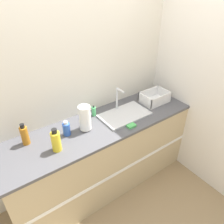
% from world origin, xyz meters
% --- Properties ---
extents(ground_plane, '(12.00, 12.00, 0.00)m').
position_xyz_m(ground_plane, '(0.00, 0.00, 0.00)').
color(ground_plane, '#937A56').
extents(wall_back, '(4.50, 0.06, 2.60)m').
position_xyz_m(wall_back, '(0.00, 0.62, 1.30)').
color(wall_back, beige).
rests_on(wall_back, ground_plane).
extents(wall_right, '(0.06, 2.59, 2.60)m').
position_xyz_m(wall_right, '(1.08, 0.30, 1.30)').
color(wall_right, silver).
rests_on(wall_right, ground_plane).
extents(counter_cabinet, '(2.13, 0.62, 0.90)m').
position_xyz_m(counter_cabinet, '(0.00, 0.30, 0.45)').
color(counter_cabinet, tan).
rests_on(counter_cabinet, ground_plane).
extents(sink, '(0.54, 0.33, 0.28)m').
position_xyz_m(sink, '(0.30, 0.29, 0.92)').
color(sink, silver).
rests_on(sink, counter_cabinet).
extents(paper_towel_roll, '(0.12, 0.12, 0.26)m').
position_xyz_m(paper_towel_roll, '(-0.17, 0.31, 1.04)').
color(paper_towel_roll, '#4C4C51').
rests_on(paper_towel_roll, counter_cabinet).
extents(dish_rack, '(0.33, 0.23, 0.13)m').
position_xyz_m(dish_rack, '(0.78, 0.31, 0.95)').
color(dish_rack, white).
rests_on(dish_rack, counter_cabinet).
extents(bottle_blue, '(0.07, 0.07, 0.16)m').
position_xyz_m(bottle_blue, '(-0.36, 0.34, 0.97)').
color(bottle_blue, '#2D56B7').
rests_on(bottle_blue, counter_cabinet).
extents(bottle_yellow, '(0.08, 0.08, 0.23)m').
position_xyz_m(bottle_yellow, '(-0.53, 0.20, 1.00)').
color(bottle_yellow, yellow).
rests_on(bottle_yellow, counter_cabinet).
extents(bottle_amber, '(0.07, 0.07, 0.22)m').
position_xyz_m(bottle_amber, '(-0.72, 0.44, 1.00)').
color(bottle_amber, '#B26B19').
rests_on(bottle_amber, counter_cabinet).
extents(soap_dispenser, '(0.05, 0.05, 0.12)m').
position_xyz_m(soap_dispenser, '(0.03, 0.48, 0.96)').
color(soap_dispenser, '#4CB266').
rests_on(soap_dispenser, counter_cabinet).
extents(sponge, '(0.09, 0.06, 0.02)m').
position_xyz_m(sponge, '(0.23, 0.08, 0.91)').
color(sponge, '#4CB259').
rests_on(sponge, counter_cabinet).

